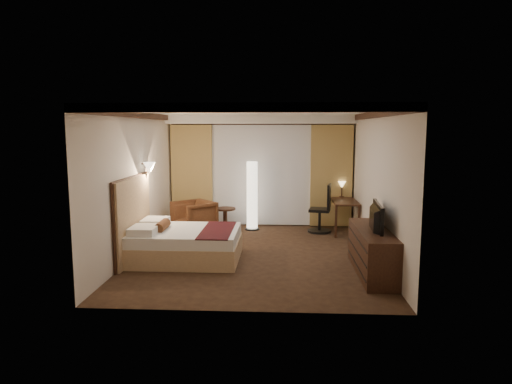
# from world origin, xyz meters

# --- Properties ---
(floor) EXTENTS (4.50, 5.50, 0.01)m
(floor) POSITION_xyz_m (0.00, 0.00, 0.00)
(floor) COLOR black
(floor) RESTS_ON ground
(ceiling) EXTENTS (4.50, 5.50, 0.01)m
(ceiling) POSITION_xyz_m (0.00, 0.00, 2.70)
(ceiling) COLOR white
(ceiling) RESTS_ON back_wall
(back_wall) EXTENTS (4.50, 0.02, 2.70)m
(back_wall) POSITION_xyz_m (0.00, 2.75, 1.35)
(back_wall) COLOR beige
(back_wall) RESTS_ON floor
(left_wall) EXTENTS (0.02, 5.50, 2.70)m
(left_wall) POSITION_xyz_m (-2.25, 0.00, 1.35)
(left_wall) COLOR beige
(left_wall) RESTS_ON floor
(right_wall) EXTENTS (0.02, 5.50, 2.70)m
(right_wall) POSITION_xyz_m (2.25, 0.00, 1.35)
(right_wall) COLOR beige
(right_wall) RESTS_ON floor
(crown_molding) EXTENTS (4.50, 5.50, 0.12)m
(crown_molding) POSITION_xyz_m (0.00, 0.00, 2.64)
(crown_molding) COLOR black
(crown_molding) RESTS_ON ceiling
(soffit) EXTENTS (4.50, 0.50, 0.20)m
(soffit) POSITION_xyz_m (0.00, 2.50, 2.60)
(soffit) COLOR white
(soffit) RESTS_ON ceiling
(curtain_sheer) EXTENTS (2.48, 0.04, 2.45)m
(curtain_sheer) POSITION_xyz_m (0.00, 2.67, 1.25)
(curtain_sheer) COLOR silver
(curtain_sheer) RESTS_ON back_wall
(curtain_left_drape) EXTENTS (1.00, 0.14, 2.45)m
(curtain_left_drape) POSITION_xyz_m (-1.70, 2.61, 1.25)
(curtain_left_drape) COLOR tan
(curtain_left_drape) RESTS_ON back_wall
(curtain_right_drape) EXTENTS (1.00, 0.14, 2.45)m
(curtain_right_drape) POSITION_xyz_m (1.70, 2.61, 1.25)
(curtain_right_drape) COLOR tan
(curtain_right_drape) RESTS_ON back_wall
(wall_sconce) EXTENTS (0.24, 0.24, 0.24)m
(wall_sconce) POSITION_xyz_m (-2.09, 0.34, 1.62)
(wall_sconce) COLOR white
(wall_sconce) RESTS_ON left_wall
(bed) EXTENTS (1.92, 1.50, 0.56)m
(bed) POSITION_xyz_m (-1.23, -0.41, 0.28)
(bed) COLOR white
(bed) RESTS_ON floor
(headboard) EXTENTS (0.12, 1.80, 1.50)m
(headboard) POSITION_xyz_m (-2.20, -0.41, 0.75)
(headboard) COLOR tan
(headboard) RESTS_ON floor
(armchair) EXTENTS (1.10, 1.10, 0.83)m
(armchair) POSITION_xyz_m (-1.50, 1.70, 0.42)
(armchair) COLOR #4F2917
(armchair) RESTS_ON floor
(side_table) EXTENTS (0.49, 0.49, 0.54)m
(side_table) POSITION_xyz_m (-0.82, 2.02, 0.27)
(side_table) COLOR black
(side_table) RESTS_ON floor
(floor_lamp) EXTENTS (0.34, 0.34, 1.63)m
(floor_lamp) POSITION_xyz_m (-0.19, 2.18, 0.82)
(floor_lamp) COLOR white
(floor_lamp) RESTS_ON floor
(desk) EXTENTS (0.55, 1.27, 0.75)m
(desk) POSITION_xyz_m (1.95, 2.04, 0.38)
(desk) COLOR black
(desk) RESTS_ON floor
(desk_lamp) EXTENTS (0.18, 0.18, 0.34)m
(desk_lamp) POSITION_xyz_m (1.95, 2.52, 0.92)
(desk_lamp) COLOR #FFD899
(desk_lamp) RESTS_ON desk
(office_chair) EXTENTS (0.64, 0.64, 1.13)m
(office_chair) POSITION_xyz_m (1.39, 1.99, 0.57)
(office_chair) COLOR black
(office_chair) RESTS_ON floor
(dresser) EXTENTS (0.50, 1.92, 0.75)m
(dresser) POSITION_xyz_m (2.00, -1.04, 0.37)
(dresser) COLOR black
(dresser) RESTS_ON floor
(television) EXTENTS (0.66, 1.05, 0.13)m
(television) POSITION_xyz_m (1.97, -1.04, 1.04)
(television) COLOR black
(television) RESTS_ON dresser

